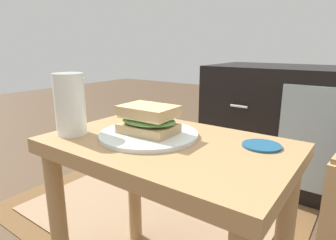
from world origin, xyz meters
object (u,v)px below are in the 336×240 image
tv_cabinet (309,129)px  beer_glass (70,106)px  plate (150,134)px  sandwich_front (149,119)px  coaster (262,146)px

tv_cabinet → beer_glass: beer_glass is taller
tv_cabinet → plate: (-0.20, -0.94, 0.17)m
plate → beer_glass: beer_glass is taller
sandwich_front → coaster: sandwich_front is taller
sandwich_front → coaster: bearing=19.1°
tv_cabinet → coaster: 0.88m
tv_cabinet → coaster: size_ratio=11.53×
beer_glass → coaster: beer_glass is taller
tv_cabinet → sandwich_front: 0.99m
sandwich_front → beer_glass: beer_glass is taller
beer_glass → sandwich_front: bearing=30.4°
plate → coaster: plate is taller
beer_glass → coaster: (0.41, 0.18, -0.07)m
tv_cabinet → plate: 0.98m
sandwich_front → coaster: size_ratio=1.75×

